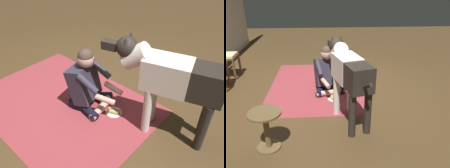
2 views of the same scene
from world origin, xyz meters
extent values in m
plane|color=#4A351D|center=(0.00, 0.00, 0.00)|extent=(13.13, 13.13, 0.00)
cube|color=#90333A|center=(0.22, 0.29, 0.00)|extent=(2.46, 1.75, 0.01)
cube|color=black|center=(0.03, 0.09, 0.06)|extent=(0.33, 0.39, 0.12)
cylinder|color=black|center=(-0.08, -0.10, 0.07)|extent=(0.37, 0.34, 0.11)
cylinder|color=tan|center=(-0.25, -0.07, 0.06)|extent=(0.21, 0.37, 0.09)
cylinder|color=black|center=(-0.17, 0.20, 0.07)|extent=(0.41, 0.17, 0.11)
cylinder|color=tan|center=(-0.29, 0.09, 0.06)|extent=(0.16, 0.37, 0.09)
cube|color=#302C3B|center=(-0.02, 0.08, 0.37)|extent=(0.42, 0.47, 0.53)
cylinder|color=#302C3B|center=(-0.13, -0.13, 0.51)|extent=(0.30, 0.16, 0.24)
cylinder|color=tan|center=(-0.33, -0.14, 0.30)|extent=(0.28, 0.11, 0.12)
cylinder|color=#302C3B|center=(-0.22, 0.20, 0.51)|extent=(0.30, 0.16, 0.24)
cylinder|color=tan|center=(-0.40, 0.10, 0.30)|extent=(0.27, 0.18, 0.12)
sphere|color=tan|center=(-0.07, 0.06, 0.72)|extent=(0.21, 0.21, 0.21)
sphere|color=#44342A|center=(-0.07, 0.06, 0.76)|extent=(0.19, 0.19, 0.19)
cylinder|color=silver|center=(-0.91, -0.06, 0.30)|extent=(0.10, 0.10, 0.61)
cylinder|color=silver|center=(-0.85, -0.27, 0.30)|extent=(0.10, 0.10, 0.61)
cylinder|color=black|center=(-1.50, -0.23, 0.30)|extent=(0.10, 0.10, 0.61)
cylinder|color=black|center=(-1.44, -0.44, 0.30)|extent=(0.10, 0.10, 0.61)
cube|color=silver|center=(-1.00, -0.20, 0.78)|extent=(0.55, 0.43, 0.35)
cube|color=black|center=(-1.36, -0.30, 0.78)|extent=(0.48, 0.40, 0.33)
cylinder|color=silver|center=(-0.68, -0.11, 0.92)|extent=(0.40, 0.31, 0.34)
sphere|color=black|center=(-0.57, -0.08, 1.00)|extent=(0.23, 0.23, 0.23)
cube|color=black|center=(-0.38, -0.03, 0.98)|extent=(0.20, 0.15, 0.09)
cone|color=black|center=(-0.60, -0.01, 1.08)|extent=(0.10, 0.10, 0.11)
cone|color=black|center=(-0.57, -0.15, 1.08)|extent=(0.10, 0.10, 0.11)
cylinder|color=silver|center=(-0.43, -0.04, 0.01)|extent=(0.22, 0.22, 0.01)
cylinder|color=tan|center=(-0.43, -0.06, 0.04)|extent=(0.17, 0.10, 0.05)
cylinder|color=tan|center=(-0.44, -0.02, 0.04)|extent=(0.17, 0.10, 0.05)
cylinder|color=#A24125|center=(-0.43, -0.04, 0.04)|extent=(0.17, 0.09, 0.04)
camera|label=1|loc=(-1.86, 1.62, 2.05)|focal=35.87mm
camera|label=2|loc=(-4.07, 0.12, 1.88)|focal=37.52mm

